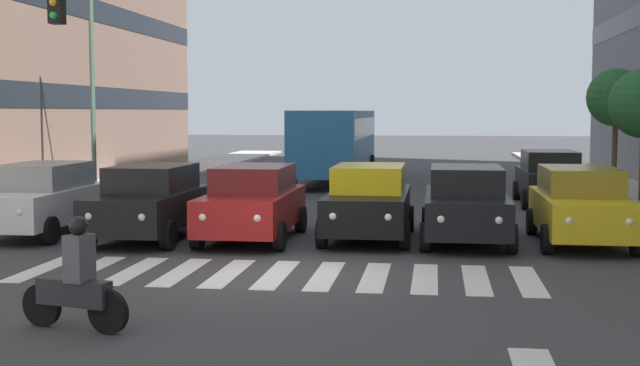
{
  "coord_description": "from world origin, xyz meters",
  "views": [
    {
      "loc": [
        -2.86,
        15.17,
        2.98
      ],
      "look_at": [
        -0.19,
        -4.57,
        1.3
      ],
      "focal_mm": 47.99,
      "sensor_mm": 36.0,
      "label": 1
    }
  ],
  "objects_px": {
    "car_1": "(466,204)",
    "car_5": "(42,198)",
    "car_4": "(151,201)",
    "street_tree_3": "(616,98)",
    "car_0": "(580,205)",
    "car_2": "(369,201)",
    "car_3": "(253,202)",
    "bus_behind_traffic": "(336,138)",
    "street_lamp_right": "(108,65)",
    "car_row2_0": "(550,177)",
    "motorcycle_with_rider": "(76,284)"
  },
  "relations": [
    {
      "from": "car_1",
      "to": "street_tree_3",
      "type": "bearing_deg",
      "value": -113.39
    },
    {
      "from": "car_2",
      "to": "car_0",
      "type": "bearing_deg",
      "value": 178.39
    },
    {
      "from": "car_1",
      "to": "car_5",
      "type": "height_order",
      "value": "same"
    },
    {
      "from": "car_2",
      "to": "street_tree_3",
      "type": "height_order",
      "value": "street_tree_3"
    },
    {
      "from": "car_0",
      "to": "motorcycle_with_rider",
      "type": "xyz_separation_m",
      "value": [
        8.04,
        8.73,
        -0.24
      ]
    },
    {
      "from": "car_5",
      "to": "car_0",
      "type": "bearing_deg",
      "value": -179.1
    },
    {
      "from": "car_3",
      "to": "motorcycle_with_rider",
      "type": "distance_m",
      "value": 8.36
    },
    {
      "from": "car_row2_0",
      "to": "motorcycle_with_rider",
      "type": "bearing_deg",
      "value": 63.52
    },
    {
      "from": "car_5",
      "to": "car_1",
      "type": "bearing_deg",
      "value": -179.27
    },
    {
      "from": "car_4",
      "to": "street_tree_3",
      "type": "bearing_deg",
      "value": -132.73
    },
    {
      "from": "car_0",
      "to": "car_2",
      "type": "bearing_deg",
      "value": -1.61
    },
    {
      "from": "car_0",
      "to": "bus_behind_traffic",
      "type": "distance_m",
      "value": 17.7
    },
    {
      "from": "street_tree_3",
      "to": "motorcycle_with_rider",
      "type": "bearing_deg",
      "value": 62.93
    },
    {
      "from": "car_2",
      "to": "street_tree_3",
      "type": "distance_m",
      "value": 16.16
    },
    {
      "from": "car_4",
      "to": "car_0",
      "type": "bearing_deg",
      "value": -176.79
    },
    {
      "from": "car_1",
      "to": "street_tree_3",
      "type": "xyz_separation_m",
      "value": [
        -6.0,
        -13.87,
        2.59
      ]
    },
    {
      "from": "car_row2_0",
      "to": "street_tree_3",
      "type": "bearing_deg",
      "value": -118.81
    },
    {
      "from": "car_1",
      "to": "car_4",
      "type": "distance_m",
      "value": 7.28
    },
    {
      "from": "car_4",
      "to": "car_3",
      "type": "bearing_deg",
      "value": -176.3
    },
    {
      "from": "car_4",
      "to": "car_row2_0",
      "type": "height_order",
      "value": "same"
    },
    {
      "from": "car_5",
      "to": "bus_behind_traffic",
      "type": "xyz_separation_m",
      "value": [
        -5.24,
        -16.25,
        0.97
      ]
    },
    {
      "from": "bus_behind_traffic",
      "to": "street_lamp_right",
      "type": "xyz_separation_m",
      "value": [
        6.8,
        7.9,
        2.67
      ]
    },
    {
      "from": "car_1",
      "to": "motorcycle_with_rider",
      "type": "height_order",
      "value": "car_1"
    },
    {
      "from": "car_2",
      "to": "car_3",
      "type": "bearing_deg",
      "value": 11.29
    },
    {
      "from": "car_5",
      "to": "motorcycle_with_rider",
      "type": "bearing_deg",
      "value": 118.31
    },
    {
      "from": "car_4",
      "to": "motorcycle_with_rider",
      "type": "bearing_deg",
      "value": 102.04
    },
    {
      "from": "car_4",
      "to": "car_row2_0",
      "type": "xyz_separation_m",
      "value": [
        -10.18,
        -8.75,
        0.0
      ]
    },
    {
      "from": "car_0",
      "to": "car_2",
      "type": "xyz_separation_m",
      "value": [
        4.75,
        -0.13,
        0.0
      ]
    },
    {
      "from": "car_5",
      "to": "street_tree_3",
      "type": "distance_m",
      "value": 21.5
    },
    {
      "from": "car_row2_0",
      "to": "car_3",
      "type": "bearing_deg",
      "value": 47.84
    },
    {
      "from": "car_1",
      "to": "car_3",
      "type": "relative_size",
      "value": 1.0
    },
    {
      "from": "motorcycle_with_rider",
      "to": "car_0",
      "type": "bearing_deg",
      "value": -132.66
    },
    {
      "from": "car_5",
      "to": "street_lamp_right",
      "type": "height_order",
      "value": "street_lamp_right"
    },
    {
      "from": "street_tree_3",
      "to": "car_2",
      "type": "bearing_deg",
      "value": 58.97
    },
    {
      "from": "car_3",
      "to": "motorcycle_with_rider",
      "type": "xyz_separation_m",
      "value": [
        0.65,
        8.33,
        -0.24
      ]
    },
    {
      "from": "car_row2_0",
      "to": "motorcycle_with_rider",
      "type": "height_order",
      "value": "car_row2_0"
    },
    {
      "from": "car_4",
      "to": "bus_behind_traffic",
      "type": "bearing_deg",
      "value": -98.21
    },
    {
      "from": "car_0",
      "to": "street_tree_3",
      "type": "relative_size",
      "value": 1.0
    },
    {
      "from": "car_1",
      "to": "street_lamp_right",
      "type": "xyz_separation_m",
      "value": [
        11.67,
        -8.22,
        3.64
      ]
    },
    {
      "from": "car_1",
      "to": "car_row2_0",
      "type": "distance_m",
      "value": 8.77
    },
    {
      "from": "motorcycle_with_rider",
      "to": "bus_behind_traffic",
      "type": "bearing_deg",
      "value": -91.5
    },
    {
      "from": "car_2",
      "to": "car_5",
      "type": "xyz_separation_m",
      "value": [
        7.88,
        0.33,
        0.0
      ]
    },
    {
      "from": "car_row2_0",
      "to": "street_tree_3",
      "type": "relative_size",
      "value": 1.0
    },
    {
      "from": "car_row2_0",
      "to": "bus_behind_traffic",
      "type": "bearing_deg",
      "value": -45.23
    },
    {
      "from": "motorcycle_with_rider",
      "to": "street_lamp_right",
      "type": "bearing_deg",
      "value": -69.97
    },
    {
      "from": "car_3",
      "to": "car_4",
      "type": "bearing_deg",
      "value": 3.7
    },
    {
      "from": "bus_behind_traffic",
      "to": "car_3",
      "type": "bearing_deg",
      "value": 90.0
    },
    {
      "from": "car_row2_0",
      "to": "motorcycle_with_rider",
      "type": "xyz_separation_m",
      "value": [
        8.43,
        16.93,
        -0.24
      ]
    },
    {
      "from": "car_0",
      "to": "car_1",
      "type": "relative_size",
      "value": 1.0
    },
    {
      "from": "car_0",
      "to": "car_3",
      "type": "bearing_deg",
      "value": 3.05
    }
  ]
}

